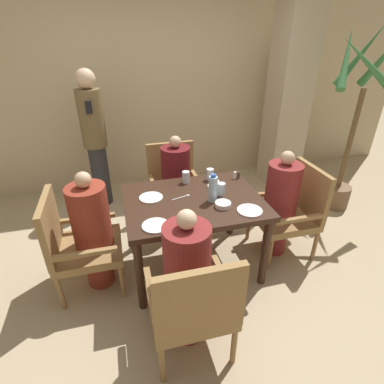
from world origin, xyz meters
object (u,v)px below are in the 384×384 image
object	(u,v)px
teacup_with_saucer	(215,184)
glass_tall_near	(210,174)
diner_in_right_chair	(280,203)
glass_tall_far	(186,177)
bowl_small	(223,205)
chair_near_corner	(193,304)
plate_main_right	(156,226)
diner_in_far_chair	(176,182)
plate_dessert_center	(250,211)
water_bottle	(213,189)
standing_host	(95,137)
diner_in_near_chair	(187,278)
chair_left_side	(76,242)
chair_right_side	(292,209)
potted_palm	(353,130)
glass_tall_mid	(221,189)
diner_in_left_chair	(93,231)
chair_far_side	(174,183)
plate_main_left	(151,198)

from	to	relation	value
teacup_with_saucer	glass_tall_near	world-z (taller)	glass_tall_near
diner_in_right_chair	teacup_with_saucer	xyz separation A→B (m)	(-0.62, 0.19, 0.20)
glass_tall_near	glass_tall_far	xyz separation A→B (m)	(-0.25, 0.00, 0.00)
bowl_small	glass_tall_far	distance (m)	0.56
chair_near_corner	plate_main_right	distance (m)	0.64
diner_in_far_chair	diner_in_right_chair	distance (m)	1.15
plate_dessert_center	water_bottle	bearing A→B (deg)	134.78
plate_main_right	standing_host	bearing A→B (deg)	104.16
diner_in_far_chair	diner_in_near_chair	xyz separation A→B (m)	(-0.24, -1.48, 0.01)
teacup_with_saucer	glass_tall_far	world-z (taller)	glass_tall_far
chair_left_side	glass_tall_near	xyz separation A→B (m)	(1.30, 0.34, 0.32)
chair_right_side	potted_palm	distance (m)	1.35
potted_palm	glass_tall_mid	world-z (taller)	potted_palm
chair_right_side	bowl_small	size ratio (longest dim) A/B	6.73
chair_left_side	chair_right_side	xyz separation A→B (m)	(2.07, 0.00, 0.00)
chair_right_side	plate_dessert_center	world-z (taller)	chair_right_side
glass_tall_near	bowl_small	bearing A→B (deg)	-95.86
diner_in_near_chair	standing_host	distance (m)	2.35
chair_left_side	diner_in_left_chair	world-z (taller)	diner_in_left_chair
chair_far_side	bowl_small	size ratio (longest dim) A/B	6.73
standing_host	teacup_with_saucer	bearing A→B (deg)	-49.81
standing_host	potted_palm	size ratio (longest dim) A/B	0.78
diner_in_right_chair	chair_near_corner	xyz separation A→B (m)	(-1.13, -0.89, -0.09)
bowl_small	chair_near_corner	bearing A→B (deg)	-122.82
potted_palm	water_bottle	bearing A→B (deg)	-161.01
chair_left_side	teacup_with_saucer	world-z (taller)	chair_left_side
chair_far_side	glass_tall_far	world-z (taller)	chair_far_side
diner_in_near_chair	glass_tall_far	size ratio (longest dim) A/B	9.59
chair_near_corner	glass_tall_far	world-z (taller)	chair_near_corner
diner_in_near_chair	plate_dessert_center	distance (m)	0.80
potted_palm	plate_dessert_center	bearing A→B (deg)	-151.75
diner_in_near_chair	bowl_small	distance (m)	0.74
chair_left_side	diner_in_right_chair	xyz separation A→B (m)	(1.92, 0.00, 0.09)
chair_right_side	teacup_with_saucer	size ratio (longest dim) A/B	6.65
chair_right_side	chair_near_corner	distance (m)	1.56
plate_main_right	teacup_with_saucer	distance (m)	0.83
chair_near_corner	plate_main_right	bearing A→B (deg)	104.36
water_bottle	glass_tall_far	distance (m)	0.44
glass_tall_near	glass_tall_mid	world-z (taller)	same
plate_dessert_center	glass_tall_mid	bearing A→B (deg)	112.46
plate_main_right	glass_tall_near	world-z (taller)	glass_tall_near
plate_main_left	plate_dessert_center	bearing A→B (deg)	-29.33
diner_in_left_chair	water_bottle	xyz separation A→B (m)	(1.04, -0.06, 0.29)
chair_right_side	chair_left_side	bearing A→B (deg)	180.00
diner_in_left_chair	chair_left_side	bearing A→B (deg)	180.00
potted_palm	glass_tall_near	distance (m)	1.88
glass_tall_near	plate_dessert_center	bearing A→B (deg)	-78.16
diner_in_left_chair	diner_in_far_chair	world-z (taller)	diner_in_left_chair
standing_host	plate_main_right	distance (m)	1.89
chair_near_corner	plate_main_left	world-z (taller)	chair_near_corner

